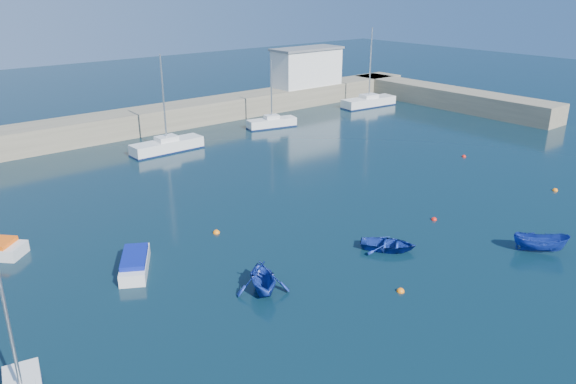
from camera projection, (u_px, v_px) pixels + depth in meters
ground at (453, 312)px, 29.88m from camera, size 220.00×220.00×0.00m
back_wall at (105, 127)px, 62.63m from camera, size 96.00×4.50×2.60m
right_arm at (447, 97)px, 78.77m from camera, size 4.50×32.00×2.60m
harbor_office at (307, 68)px, 79.19m from camera, size 10.00×4.00×5.00m
sailboat_6 at (167, 146)px, 57.82m from camera, size 7.62×2.25×9.90m
sailboat_7 at (272, 123)px, 67.52m from camera, size 6.21×2.97×7.97m
sailboat_8 at (369, 102)px, 78.88m from camera, size 8.47×3.08×10.78m
motorboat_1 at (135, 263)px, 34.00m from camera, size 3.47×4.48×1.06m
dinghy_center at (388, 245)px, 36.66m from camera, size 4.23×4.39×0.74m
dinghy_left at (263, 278)px, 31.46m from camera, size 4.23×4.44×1.83m
dinghy_right at (541, 243)px, 36.23m from camera, size 3.16×3.47×1.32m
buoy_0 at (400, 292)px, 31.81m from camera, size 0.45×0.45×0.45m
buoy_1 at (434, 220)px, 41.41m from camera, size 0.43×0.43×0.43m
buoy_2 at (555, 191)px, 47.19m from camera, size 0.45×0.45×0.45m
buoy_3 at (216, 233)px, 39.23m from camera, size 0.49×0.49×0.49m
buoy_4 at (464, 157)px, 56.32m from camera, size 0.43×0.43×0.43m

